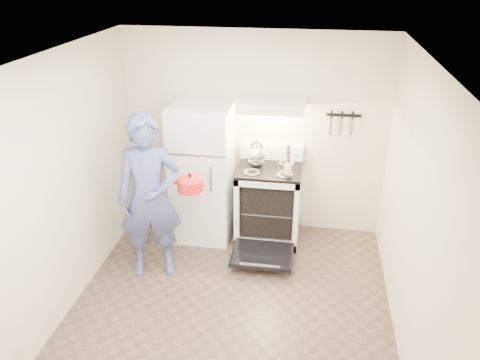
{
  "coord_description": "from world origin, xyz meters",
  "views": [
    {
      "loc": [
        0.69,
        -3.57,
        3.24
      ],
      "look_at": [
        -0.05,
        1.0,
        1.0
      ],
      "focal_mm": 35.0,
      "sensor_mm": 36.0,
      "label": 1
    }
  ],
  "objects_px": {
    "refrigerator": "(203,172)",
    "tea_kettle": "(257,154)",
    "stove_body": "(269,204)",
    "dutch_oven": "(190,185)",
    "person": "(150,198)"
  },
  "relations": [
    {
      "from": "stove_body",
      "to": "tea_kettle",
      "type": "bearing_deg",
      "value": 157.64
    },
    {
      "from": "refrigerator",
      "to": "dutch_oven",
      "type": "xyz_separation_m",
      "value": [
        0.02,
        -0.65,
        0.15
      ]
    },
    {
      "from": "stove_body",
      "to": "person",
      "type": "height_order",
      "value": "person"
    },
    {
      "from": "tea_kettle",
      "to": "refrigerator",
      "type": "bearing_deg",
      "value": -171.73
    },
    {
      "from": "refrigerator",
      "to": "tea_kettle",
      "type": "bearing_deg",
      "value": 8.27
    },
    {
      "from": "refrigerator",
      "to": "person",
      "type": "distance_m",
      "value": 0.95
    },
    {
      "from": "refrigerator",
      "to": "person",
      "type": "bearing_deg",
      "value": -112.9
    },
    {
      "from": "refrigerator",
      "to": "tea_kettle",
      "type": "distance_m",
      "value": 0.7
    },
    {
      "from": "dutch_oven",
      "to": "tea_kettle",
      "type": "bearing_deg",
      "value": 50.01
    },
    {
      "from": "dutch_oven",
      "to": "person",
      "type": "bearing_deg",
      "value": -150.58
    },
    {
      "from": "stove_body",
      "to": "dutch_oven",
      "type": "distance_m",
      "value": 1.17
    },
    {
      "from": "stove_body",
      "to": "person",
      "type": "xyz_separation_m",
      "value": [
        -1.18,
        -0.9,
        0.46
      ]
    },
    {
      "from": "stove_body",
      "to": "tea_kettle",
      "type": "distance_m",
      "value": 0.66
    },
    {
      "from": "person",
      "to": "dutch_oven",
      "type": "xyz_separation_m",
      "value": [
        0.38,
        0.22,
        0.08
      ]
    },
    {
      "from": "stove_body",
      "to": "dutch_oven",
      "type": "height_order",
      "value": "dutch_oven"
    }
  ]
}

